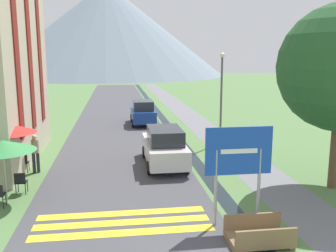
{
  "coord_description": "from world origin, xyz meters",
  "views": [
    {
      "loc": [
        -2.63,
        -6.85,
        5.13
      ],
      "look_at": [
        -0.25,
        10.0,
        1.91
      ],
      "focal_mm": 40.0,
      "sensor_mm": 36.0,
      "label": 1
    }
  ],
  "objects_px": {
    "footbridge": "(259,236)",
    "parked_car_far": "(143,112)",
    "cafe_chair_near_left": "(21,181)",
    "cafe_umbrella_front_green": "(2,146)",
    "streetlamp": "(221,91)",
    "road_sign": "(239,160)",
    "person_seated_far": "(4,170)",
    "parked_car_near": "(164,146)",
    "cafe_chair_far_right": "(18,162)",
    "cafe_chair_middle": "(9,172)",
    "person_standing_terrace": "(35,151)",
    "cafe_umbrella_middle_red": "(10,129)",
    "cafe_chair_far_left": "(23,162)"
  },
  "relations": [
    {
      "from": "footbridge",
      "to": "parked_car_far",
      "type": "bearing_deg",
      "value": 95.52
    },
    {
      "from": "cafe_chair_near_left",
      "to": "cafe_umbrella_front_green",
      "type": "height_order",
      "value": "cafe_umbrella_front_green"
    },
    {
      "from": "cafe_chair_near_left",
      "to": "streetlamp",
      "type": "bearing_deg",
      "value": 13.37
    },
    {
      "from": "road_sign",
      "to": "streetlamp",
      "type": "height_order",
      "value": "streetlamp"
    },
    {
      "from": "road_sign",
      "to": "person_seated_far",
      "type": "distance_m",
      "value": 9.21
    },
    {
      "from": "parked_car_near",
      "to": "cafe_chair_far_right",
      "type": "bearing_deg",
      "value": -177.71
    },
    {
      "from": "streetlamp",
      "to": "person_seated_far",
      "type": "bearing_deg",
      "value": -149.71
    },
    {
      "from": "footbridge",
      "to": "cafe_chair_middle",
      "type": "xyz_separation_m",
      "value": [
        -8.18,
        6.09,
        0.29
      ]
    },
    {
      "from": "parked_car_near",
      "to": "cafe_umbrella_front_green",
      "type": "distance_m",
      "value": 7.29
    },
    {
      "from": "road_sign",
      "to": "footbridge",
      "type": "height_order",
      "value": "road_sign"
    },
    {
      "from": "streetlamp",
      "to": "parked_car_near",
      "type": "bearing_deg",
      "value": -134.23
    },
    {
      "from": "road_sign",
      "to": "person_standing_terrace",
      "type": "relative_size",
      "value": 1.78
    },
    {
      "from": "parked_car_far",
      "to": "cafe_umbrella_middle_red",
      "type": "xyz_separation_m",
      "value": [
        -6.28,
        -12.23,
        1.31
      ]
    },
    {
      "from": "parked_car_near",
      "to": "person_standing_terrace",
      "type": "relative_size",
      "value": 2.58
    },
    {
      "from": "parked_car_far",
      "to": "cafe_chair_far_left",
      "type": "distance_m",
      "value": 12.71
    },
    {
      "from": "road_sign",
      "to": "person_seated_far",
      "type": "relative_size",
      "value": 2.39
    },
    {
      "from": "parked_car_far",
      "to": "person_standing_terrace",
      "type": "distance_m",
      "value": 12.48
    },
    {
      "from": "footbridge",
      "to": "person_seated_far",
      "type": "relative_size",
      "value": 1.33
    },
    {
      "from": "cafe_chair_far_right",
      "to": "cafe_chair_near_left",
      "type": "bearing_deg",
      "value": -72.14
    },
    {
      "from": "cafe_chair_far_left",
      "to": "person_standing_terrace",
      "type": "height_order",
      "value": "person_standing_terrace"
    },
    {
      "from": "footbridge",
      "to": "cafe_chair_middle",
      "type": "height_order",
      "value": "cafe_chair_middle"
    },
    {
      "from": "footbridge",
      "to": "cafe_chair_near_left",
      "type": "relative_size",
      "value": 2.0
    },
    {
      "from": "cafe_chair_far_left",
      "to": "cafe_chair_near_left",
      "type": "height_order",
      "value": "same"
    },
    {
      "from": "parked_car_near",
      "to": "cafe_chair_middle",
      "type": "height_order",
      "value": "parked_car_near"
    },
    {
      "from": "parked_car_far",
      "to": "road_sign",
      "type": "bearing_deg",
      "value": -84.81
    },
    {
      "from": "parked_car_far",
      "to": "person_standing_terrace",
      "type": "height_order",
      "value": "parked_car_far"
    },
    {
      "from": "cafe_chair_near_left",
      "to": "cafe_umbrella_front_green",
      "type": "distance_m",
      "value": 1.77
    },
    {
      "from": "road_sign",
      "to": "cafe_chair_far_right",
      "type": "height_order",
      "value": "road_sign"
    },
    {
      "from": "footbridge",
      "to": "cafe_chair_far_left",
      "type": "height_order",
      "value": "cafe_chair_far_left"
    },
    {
      "from": "cafe_chair_near_left",
      "to": "streetlamp",
      "type": "distance_m",
      "value": 12.16
    },
    {
      "from": "cafe_chair_far_left",
      "to": "cafe_umbrella_middle_red",
      "type": "xyz_separation_m",
      "value": [
        -0.16,
        -1.11,
        1.71
      ]
    },
    {
      "from": "footbridge",
      "to": "cafe_umbrella_middle_red",
      "type": "xyz_separation_m",
      "value": [
        -8.09,
        6.41,
        1.99
      ]
    },
    {
      "from": "cafe_chair_far_right",
      "to": "cafe_chair_middle",
      "type": "distance_m",
      "value": 1.45
    },
    {
      "from": "cafe_chair_near_left",
      "to": "person_seated_far",
      "type": "height_order",
      "value": "person_seated_far"
    },
    {
      "from": "cafe_chair_far_right",
      "to": "person_standing_terrace",
      "type": "distance_m",
      "value": 0.92
    },
    {
      "from": "footbridge",
      "to": "cafe_chair_far_right",
      "type": "distance_m",
      "value": 11.12
    },
    {
      "from": "cafe_chair_far_left",
      "to": "cafe_chair_far_right",
      "type": "bearing_deg",
      "value": 152.04
    },
    {
      "from": "footbridge",
      "to": "cafe_chair_far_left",
      "type": "distance_m",
      "value": 10.93
    },
    {
      "from": "cafe_chair_far_left",
      "to": "cafe_chair_near_left",
      "type": "distance_m",
      "value": 2.74
    },
    {
      "from": "cafe_umbrella_front_green",
      "to": "cafe_chair_far_left",
      "type": "bearing_deg",
      "value": 93.44
    },
    {
      "from": "cafe_chair_far_right",
      "to": "person_seated_far",
      "type": "distance_m",
      "value": 1.9
    },
    {
      "from": "parked_car_near",
      "to": "cafe_chair_near_left",
      "type": "distance_m",
      "value": 6.55
    },
    {
      "from": "footbridge",
      "to": "parked_car_far",
      "type": "height_order",
      "value": "parked_car_far"
    },
    {
      "from": "cafe_umbrella_front_green",
      "to": "streetlamp",
      "type": "bearing_deg",
      "value": 37.79
    },
    {
      "from": "parked_car_far",
      "to": "cafe_chair_far_right",
      "type": "xyz_separation_m",
      "value": [
        -6.36,
        -11.1,
        -0.39
      ]
    },
    {
      "from": "cafe_chair_middle",
      "to": "person_standing_terrace",
      "type": "distance_m",
      "value": 1.67
    },
    {
      "from": "road_sign",
      "to": "cafe_umbrella_front_green",
      "type": "relative_size",
      "value": 1.35
    },
    {
      "from": "footbridge",
      "to": "cafe_umbrella_middle_red",
      "type": "relative_size",
      "value": 0.71
    },
    {
      "from": "parked_car_near",
      "to": "person_standing_terrace",
      "type": "distance_m",
      "value": 5.8
    },
    {
      "from": "footbridge",
      "to": "cafe_chair_near_left",
      "type": "height_order",
      "value": "cafe_chair_near_left"
    }
  ]
}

